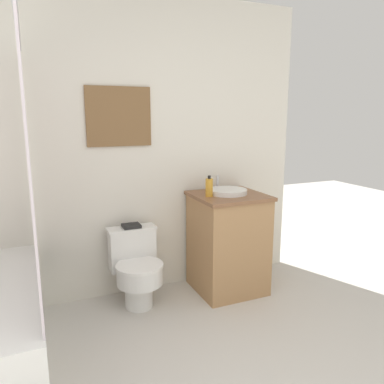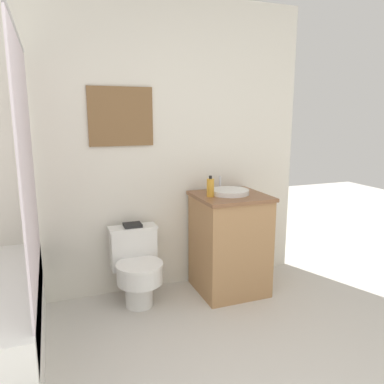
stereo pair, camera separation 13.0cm
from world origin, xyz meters
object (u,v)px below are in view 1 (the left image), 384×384
at_px(toilet, 136,267).
at_px(book_on_tank, 131,226).
at_px(sink, 228,191).
at_px(soap_bottle, 209,187).

height_order(toilet, book_on_tank, book_on_tank).
bearing_deg(toilet, book_on_tank, 90.00).
bearing_deg(book_on_tank, sink, -10.77).
bearing_deg(sink, soap_bottle, -170.25).
distance_m(toilet, sink, 0.99).
height_order(soap_bottle, book_on_tank, soap_bottle).
bearing_deg(soap_bottle, sink, 9.75).
bearing_deg(sink, toilet, 177.97).
height_order(toilet, sink, sink).
bearing_deg(soap_bottle, book_on_tank, 163.18).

